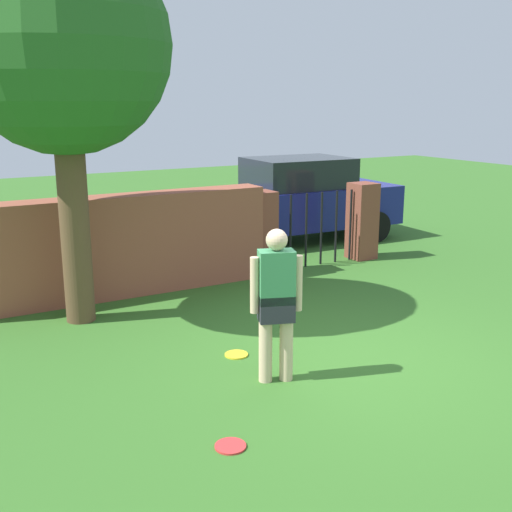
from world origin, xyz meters
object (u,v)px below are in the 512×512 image
at_px(car, 298,200).
at_px(frisbee_red, 230,446).
at_px(person, 276,299).
at_px(tree, 62,48).
at_px(frisbee_yellow, 236,355).

bearing_deg(car, frisbee_red, -125.07).
xyz_separation_m(person, frisbee_red, (-1.02, -0.94, -0.89)).
bearing_deg(person, tree, 133.94).
xyz_separation_m(person, frisbee_yellow, (-0.05, 0.79, -0.89)).
bearing_deg(car, tree, -150.51).
bearing_deg(car, person, -123.01).
relative_size(person, frisbee_red, 6.00).
height_order(person, frisbee_yellow, person).
height_order(tree, frisbee_yellow, tree).
xyz_separation_m(tree, frisbee_yellow, (1.23, -2.10, -3.46)).
bearing_deg(frisbee_yellow, frisbee_red, -119.50).
xyz_separation_m(tree, car, (5.23, 2.69, -2.61)).
distance_m(person, frisbee_yellow, 1.19).
relative_size(person, car, 0.38).
height_order(frisbee_red, frisbee_yellow, same).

